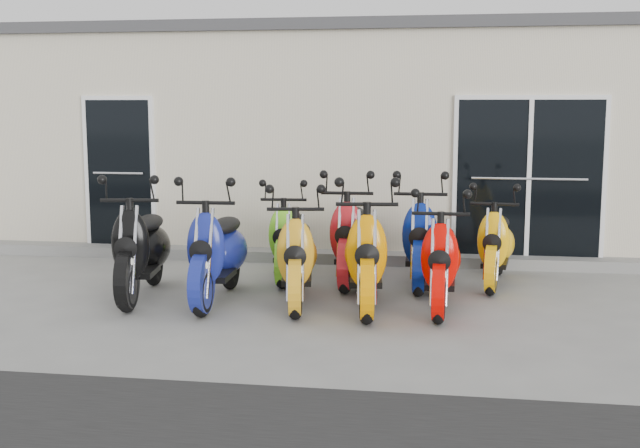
# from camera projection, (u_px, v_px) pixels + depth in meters

# --- Properties ---
(ground) EXTENTS (80.00, 80.00, 0.00)m
(ground) POSITION_uv_depth(u_px,v_px,m) (312.00, 296.00, 9.24)
(ground) COLOR gray
(ground) RESTS_ON ground
(building) EXTENTS (14.00, 6.00, 3.20)m
(building) POSITION_uv_depth(u_px,v_px,m) (360.00, 138.00, 14.08)
(building) COLOR beige
(building) RESTS_ON ground
(roof_cap) EXTENTS (14.20, 6.20, 0.16)m
(roof_cap) POSITION_uv_depth(u_px,v_px,m) (361.00, 40.00, 13.83)
(roof_cap) COLOR #3F3F42
(roof_cap) RESTS_ON building
(front_step) EXTENTS (14.00, 0.40, 0.15)m
(front_step) POSITION_uv_depth(u_px,v_px,m) (336.00, 257.00, 11.20)
(front_step) COLOR gray
(front_step) RESTS_ON ground
(door_left) EXTENTS (1.07, 0.08, 2.22)m
(door_left) POSITION_uv_depth(u_px,v_px,m) (120.00, 169.00, 11.66)
(door_left) COLOR black
(door_left) RESTS_ON front_step
(door_right) EXTENTS (2.02, 0.08, 2.22)m
(door_right) POSITION_uv_depth(u_px,v_px,m) (529.00, 174.00, 10.77)
(door_right) COLOR black
(door_right) RESTS_ON front_step
(scooter_front_black) EXTENTS (0.98, 2.05, 1.45)m
(scooter_front_black) POSITION_uv_depth(u_px,v_px,m) (141.00, 235.00, 9.06)
(scooter_front_black) COLOR black
(scooter_front_black) RESTS_ON ground
(scooter_front_blue) EXTENTS (0.78, 1.98, 1.45)m
(scooter_front_blue) POSITION_uv_depth(u_px,v_px,m) (217.00, 238.00, 8.87)
(scooter_front_blue) COLOR navy
(scooter_front_blue) RESTS_ON ground
(scooter_front_orange_a) EXTENTS (0.96, 1.95, 1.38)m
(scooter_front_orange_a) POSITION_uv_depth(u_px,v_px,m) (297.00, 243.00, 8.75)
(scooter_front_orange_a) COLOR gold
(scooter_front_orange_a) RESTS_ON ground
(scooter_front_orange_b) EXTENTS (0.95, 2.06, 1.47)m
(scooter_front_orange_b) POSITION_uv_depth(u_px,v_px,m) (366.00, 241.00, 8.61)
(scooter_front_orange_b) COLOR orange
(scooter_front_orange_b) RESTS_ON ground
(scooter_front_red) EXTENTS (0.69, 1.84, 1.35)m
(scooter_front_red) POSITION_uv_depth(u_px,v_px,m) (441.00, 247.00, 8.57)
(scooter_front_red) COLOR #E20600
(scooter_front_red) RESTS_ON ground
(scooter_back_green) EXTENTS (0.78, 1.80, 1.30)m
(scooter_back_green) POSITION_uv_depth(u_px,v_px,m) (288.00, 227.00, 10.11)
(scooter_back_green) COLOR #7BE425
(scooter_back_green) RESTS_ON ground
(scooter_back_red) EXTENTS (0.76, 1.96, 1.43)m
(scooter_back_red) POSITION_uv_depth(u_px,v_px,m) (350.00, 225.00, 9.89)
(scooter_back_red) COLOR red
(scooter_back_red) RESTS_ON ground
(scooter_back_blue) EXTENTS (0.73, 1.95, 1.44)m
(scooter_back_blue) POSITION_uv_depth(u_px,v_px,m) (421.00, 226.00, 9.75)
(scooter_back_blue) COLOR navy
(scooter_back_blue) RESTS_ON ground
(scooter_back_yellow) EXTENTS (0.86, 1.82, 1.29)m
(scooter_back_yellow) POSITION_uv_depth(u_px,v_px,m) (496.00, 233.00, 9.72)
(scooter_back_yellow) COLOR #FEB509
(scooter_back_yellow) RESTS_ON ground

